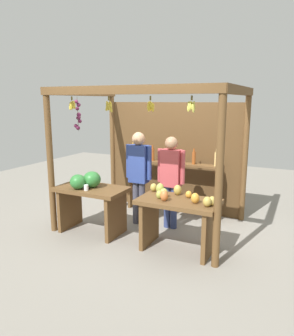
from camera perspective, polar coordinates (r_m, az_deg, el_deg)
name	(u,v)px	position (r m, az deg, el deg)	size (l,w,h in m)	color
ground_plane	(152,225)	(5.73, 0.84, -9.98)	(12.00, 12.00, 0.00)	gray
market_stall	(161,144)	(5.74, 2.58, 4.25)	(2.84, 1.99, 2.33)	brown
fruit_counter_left	(90,195)	(5.30, -10.02, -4.77)	(1.14, 0.66, 1.02)	brown
fruit_counter_right	(178,212)	(4.65, 5.51, -7.73)	(1.14, 0.64, 0.92)	brown
bottle_shelf_unit	(173,174)	(6.08, 4.55, -1.13)	(1.82, 0.22, 1.33)	brown
vendor_man	(139,170)	(5.49, -1.47, -0.35)	(0.48, 0.22, 1.62)	#434353
vendor_woman	(171,174)	(5.35, 4.26, -1.15)	(0.48, 0.21, 1.56)	navy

